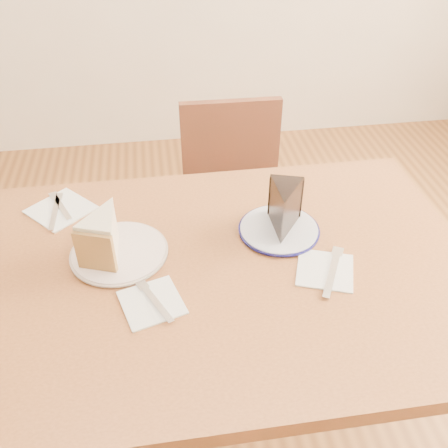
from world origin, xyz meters
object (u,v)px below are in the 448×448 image
(plate_navy, at_px, (279,230))
(plate_cream, at_px, (119,253))
(chair_far, at_px, (235,212))
(chocolate_cake, at_px, (284,212))
(table, at_px, (216,297))
(carrot_cake, at_px, (106,234))

(plate_navy, bearing_deg, plate_cream, -175.88)
(chair_far, height_order, chocolate_cake, chocolate_cake)
(chair_far, bearing_deg, plate_navy, 94.30)
(plate_cream, xyz_separation_m, plate_navy, (0.39, 0.03, 0.00))
(table, relative_size, plate_cream, 5.50)
(chocolate_cake, bearing_deg, plate_cream, 20.75)
(plate_cream, relative_size, chocolate_cake, 1.91)
(chair_far, distance_m, carrot_cake, 0.72)
(table, distance_m, plate_cream, 0.25)
(table, distance_m, chocolate_cake, 0.26)
(plate_navy, relative_size, chocolate_cake, 1.68)
(chair_far, height_order, plate_cream, chair_far)
(table, bearing_deg, chair_far, 75.91)
(plate_navy, bearing_deg, carrot_cake, -176.98)
(carrot_cake, bearing_deg, chocolate_cake, 22.00)
(plate_navy, distance_m, chocolate_cake, 0.06)
(chair_far, height_order, carrot_cake, carrot_cake)
(table, distance_m, plate_navy, 0.23)
(table, relative_size, carrot_cake, 9.93)
(chair_far, relative_size, plate_cream, 3.80)
(chair_far, relative_size, plate_navy, 4.32)
(chair_far, distance_m, chocolate_cake, 0.60)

